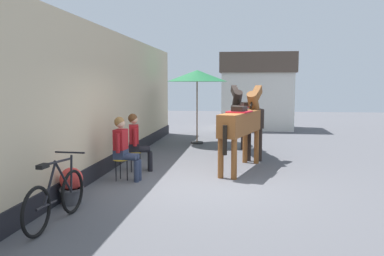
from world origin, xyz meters
TOP-DOWN VIEW (x-y plane):
  - ground_plane at (0.00, 3.00)m, footprint 40.00×40.00m
  - pub_facade_wall at (-2.55, 1.50)m, footprint 0.34×14.00m
  - distant_cottage at (1.40, 10.88)m, footprint 3.40×2.60m
  - seated_visitor_near at (-1.75, 0.11)m, footprint 0.61×0.49m
  - seated_visitor_far at (-1.72, 1.07)m, footprint 0.61×0.48m
  - saddled_horse_near at (0.77, 1.62)m, footprint 1.10×2.92m
  - saddled_horse_far at (0.84, 3.81)m, footprint 1.00×2.94m
  - flower_planter_near at (-2.15, -1.66)m, footprint 0.43×0.43m
  - leaning_bicycle at (-1.94, -2.66)m, footprint 0.50×1.76m
  - cafe_parasol at (-0.82, 5.74)m, footprint 2.10×2.10m

SIDE VIEW (x-z plane):
  - ground_plane at x=0.00m, z-range 0.00..0.00m
  - flower_planter_near at x=-2.15m, z-range 0.01..0.65m
  - leaning_bicycle at x=-1.94m, z-range -0.11..0.91m
  - seated_visitor_near at x=-1.75m, z-range 0.08..1.47m
  - seated_visitor_far at x=-1.72m, z-range 0.08..1.47m
  - saddled_horse_near at x=0.77m, z-range 0.13..2.19m
  - saddled_horse_far at x=0.84m, z-range 0.13..2.19m
  - pub_facade_wall at x=-2.55m, z-range -0.16..3.24m
  - distant_cottage at x=1.40m, z-range 0.05..3.55m
  - cafe_parasol at x=-0.82m, z-range 1.07..3.65m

